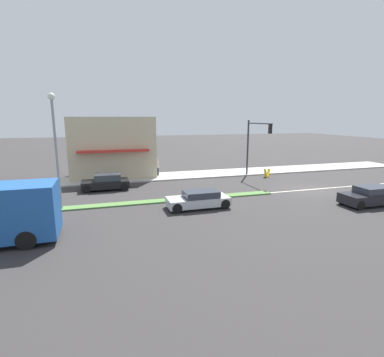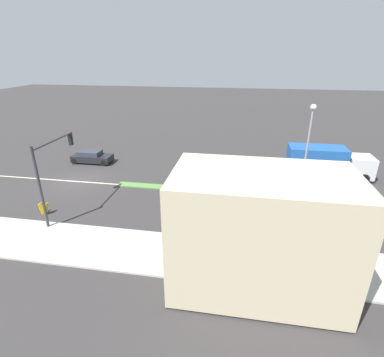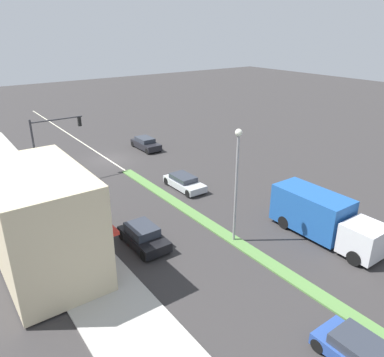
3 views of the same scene
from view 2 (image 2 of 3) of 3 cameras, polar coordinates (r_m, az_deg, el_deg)
name	(u,v)px [view 2 (image 2 of 3)]	position (r m, az deg, el deg)	size (l,w,h in m)	color
ground_plane	(281,196)	(25.64, 16.59, -3.24)	(160.00, 160.00, 0.00)	#333030
sidewalk_right	(308,268)	(18.11, 21.17, -15.66)	(4.00, 73.00, 0.12)	#B2AFA8
lane_marking_center	(78,181)	(29.23, -20.92, -0.54)	(0.16, 60.00, 0.01)	beige
building_corner_store	(260,233)	(14.62, 12.77, -10.01)	(5.39, 8.16, 5.93)	#C6B793
traffic_signal_main	(51,166)	(22.04, -25.34, 2.14)	(4.59, 0.34, 5.60)	#333338
street_lamp	(308,141)	(24.25, 21.27, 6.75)	(0.44, 0.44, 7.37)	gray
pedestrian	(176,246)	(17.05, -3.07, -12.69)	(0.34, 0.34, 1.63)	#282D42
warning_aframe_sign	(44,209)	(24.33, -26.35, -5.15)	(0.45, 0.53, 0.84)	yellow
delivery_truck	(326,162)	(30.53, 24.15, 2.88)	(2.44, 7.50, 2.87)	silver
sedan_dark	(92,157)	(33.58, -18.54, 3.92)	(1.77, 4.14, 1.30)	black
suv_black	(267,219)	(20.76, 14.02, -7.44)	(1.86, 3.83, 1.34)	black
sedan_silver	(196,174)	(27.45, 0.85, 0.84)	(1.76, 4.16, 1.16)	#B7BABF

